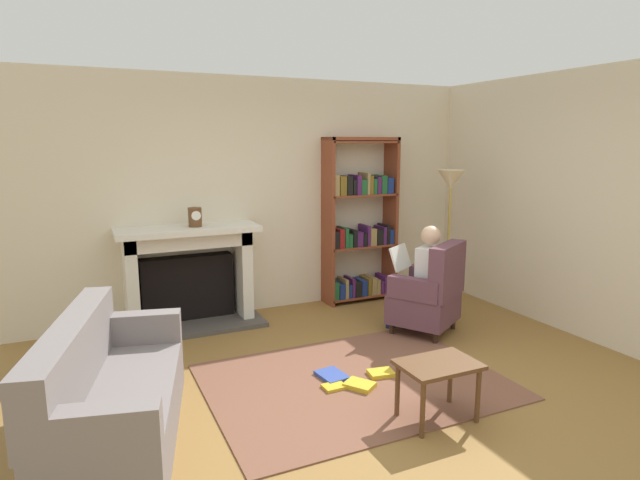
% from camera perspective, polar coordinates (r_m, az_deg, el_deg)
% --- Properties ---
extents(ground, '(14.00, 14.00, 0.00)m').
position_cam_1_polar(ground, '(4.32, 5.73, -16.69)').
color(ground, olive).
extents(back_wall, '(5.60, 0.10, 2.70)m').
position_cam_1_polar(back_wall, '(6.20, -6.11, 4.74)').
color(back_wall, beige).
rests_on(back_wall, ground).
extents(side_wall_right, '(0.10, 5.20, 2.70)m').
position_cam_1_polar(side_wall_right, '(6.51, 20.68, 4.40)').
color(side_wall_right, beige).
rests_on(side_wall_right, ground).
extents(area_rug, '(2.40, 1.80, 0.01)m').
position_cam_1_polar(area_rug, '(4.55, 3.75, -15.09)').
color(area_rug, brown).
rests_on(area_rug, ground).
extents(fireplace, '(1.51, 0.64, 1.10)m').
position_cam_1_polar(fireplace, '(5.85, -14.10, -3.51)').
color(fireplace, '#4C4742').
rests_on(fireplace, ground).
extents(mantel_clock, '(0.14, 0.14, 0.20)m').
position_cam_1_polar(mantel_clock, '(5.65, -13.44, 2.43)').
color(mantel_clock, brown).
rests_on(mantel_clock, fireplace).
extents(bookshelf, '(0.93, 0.32, 2.04)m').
position_cam_1_polar(bookshelf, '(6.53, 4.39, 1.63)').
color(bookshelf, brown).
rests_on(bookshelf, ground).
extents(armchair_reading, '(0.87, 0.86, 0.97)m').
position_cam_1_polar(armchair_reading, '(5.59, 11.88, -5.75)').
color(armchair_reading, '#331E14').
rests_on(armchair_reading, ground).
extents(seated_reader, '(0.54, 0.59, 1.14)m').
position_cam_1_polar(seated_reader, '(5.58, 10.84, -3.65)').
color(seated_reader, silver).
rests_on(seated_reader, ground).
extents(sofa_floral, '(1.10, 1.82, 0.85)m').
position_cam_1_polar(sofa_floral, '(3.87, -21.82, -15.57)').
color(sofa_floral, slate).
rests_on(sofa_floral, ground).
extents(side_table, '(0.56, 0.39, 0.44)m').
position_cam_1_polar(side_table, '(3.94, 12.73, -13.78)').
color(side_table, brown).
rests_on(side_table, ground).
extents(scattered_books, '(0.68, 0.55, 0.04)m').
position_cam_1_polar(scattered_books, '(4.53, 3.54, -14.85)').
color(scattered_books, gold).
rests_on(scattered_books, area_rug).
extents(floor_lamp, '(0.32, 0.32, 1.66)m').
position_cam_1_polar(floor_lamp, '(6.30, 14.00, 5.10)').
color(floor_lamp, '#B7933F').
rests_on(floor_lamp, ground).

